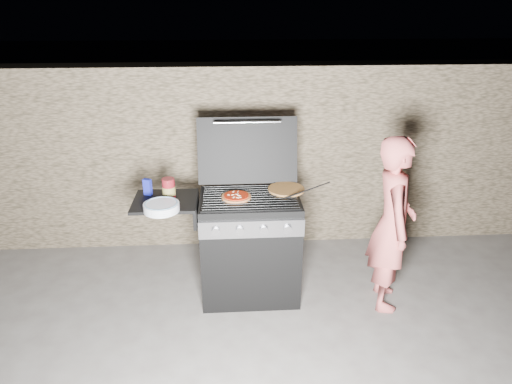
{
  "coord_description": "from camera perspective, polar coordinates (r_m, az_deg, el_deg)",
  "views": [
    {
      "loc": [
        -0.16,
        -3.32,
        2.38
      ],
      "look_at": [
        0.05,
        0.0,
        0.95
      ],
      "focal_mm": 32.0,
      "sensor_mm": 36.0,
      "label": 1
    }
  ],
  "objects": [
    {
      "name": "gas_grill",
      "position": [
        3.84,
        -4.51,
        -6.91
      ],
      "size": [
        1.34,
        0.79,
        0.91
      ],
      "primitive_type": null,
      "color": "black",
      "rests_on": "ground"
    },
    {
      "name": "tongs",
      "position": [
        3.66,
        6.48,
        0.2
      ],
      "size": [
        0.39,
        0.15,
        0.08
      ],
      "primitive_type": "cylinder",
      "rotation": [
        0.0,
        1.4,
        0.34
      ],
      "color": "black",
      "rests_on": "gas_grill"
    },
    {
      "name": "pizza_topped",
      "position": [
        3.61,
        -2.48,
        -0.53
      ],
      "size": [
        0.23,
        0.23,
        0.03
      ],
      "primitive_type": null,
      "rotation": [
        0.0,
        0.0,
        -0.0
      ],
      "color": "#AE8745",
      "rests_on": "gas_grill"
    },
    {
      "name": "plate_stack",
      "position": [
        3.47,
        -11.74,
        -1.86
      ],
      "size": [
        0.32,
        0.32,
        0.06
      ],
      "primitive_type": "cylinder",
      "rotation": [
        0.0,
        0.0,
        -0.24
      ],
      "color": "silver",
      "rests_on": "gas_grill"
    },
    {
      "name": "blue_carton",
      "position": [
        3.76,
        -13.4,
        0.61
      ],
      "size": [
        0.07,
        0.06,
        0.13
      ],
      "primitive_type": "cube",
      "rotation": [
        0.0,
        0.0,
        -0.4
      ],
      "color": "#161D96",
      "rests_on": "gas_grill"
    },
    {
      "name": "stone_wall",
      "position": [
        4.61,
        -1.44,
        4.57
      ],
      "size": [
        8.0,
        0.35,
        1.8
      ],
      "primitive_type": "cube",
      "color": "#7F6C53",
      "rests_on": "ground"
    },
    {
      "name": "person",
      "position": [
        3.77,
        16.66,
        -3.87
      ],
      "size": [
        0.43,
        0.58,
        1.45
      ],
      "primitive_type": "imported",
      "rotation": [
        0.0,
        0.0,
        1.4
      ],
      "color": "#CC5B57",
      "rests_on": "ground"
    },
    {
      "name": "sauce_jar",
      "position": [
        3.68,
        -10.86,
        0.52
      ],
      "size": [
        0.1,
        0.1,
        0.16
      ],
      "primitive_type": "cylinder",
      "rotation": [
        0.0,
        0.0,
        0.02
      ],
      "color": "maroon",
      "rests_on": "gas_grill"
    },
    {
      "name": "pizza_plain",
      "position": [
        3.76,
        3.81,
        0.36
      ],
      "size": [
        0.33,
        0.33,
        0.02
      ],
      "primitive_type": "cylinder",
      "rotation": [
        0.0,
        0.0,
        -0.12
      ],
      "color": "#C9894A",
      "rests_on": "gas_grill"
    },
    {
      "name": "ground",
      "position": [
        4.09,
        -0.72,
        -12.35
      ],
      "size": [
        50.0,
        50.0,
        0.0
      ],
      "primitive_type": "plane",
      "color": "#524D48"
    }
  ]
}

